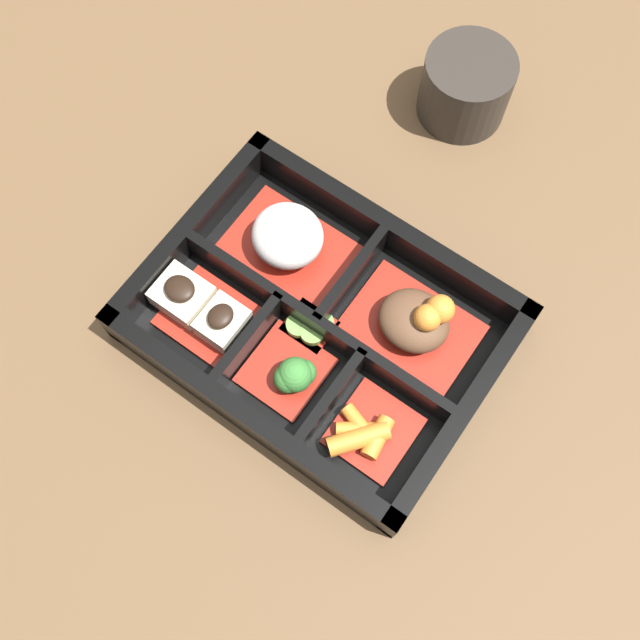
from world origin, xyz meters
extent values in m
plane|color=brown|center=(0.00, 0.00, 0.00)|extent=(3.00, 3.00, 0.00)
cube|color=black|center=(0.00, 0.00, 0.01)|extent=(0.28, 0.21, 0.01)
cube|color=black|center=(0.00, -0.10, 0.02)|extent=(0.28, 0.01, 0.04)
cube|color=black|center=(0.00, 0.10, 0.02)|extent=(0.28, 0.01, 0.04)
cube|color=black|center=(-0.13, 0.00, 0.02)|extent=(0.01, 0.21, 0.04)
cube|color=black|center=(0.13, 0.00, 0.02)|extent=(0.01, 0.21, 0.04)
cube|color=black|center=(0.00, -0.01, 0.02)|extent=(0.25, 0.01, 0.04)
cube|color=black|center=(-0.04, -0.05, 0.02)|extent=(0.01, 0.08, 0.04)
cube|color=black|center=(0.04, -0.05, 0.02)|extent=(0.01, 0.08, 0.04)
cube|color=black|center=(0.00, 0.04, 0.02)|extent=(0.01, 0.10, 0.04)
cube|color=maroon|center=(-0.06, 0.04, 0.01)|extent=(0.10, 0.07, 0.01)
ellipsoid|color=silver|center=(-0.06, 0.04, 0.04)|extent=(0.06, 0.06, 0.04)
cube|color=maroon|center=(0.06, 0.04, 0.01)|extent=(0.10, 0.07, 0.01)
ellipsoid|color=brown|center=(0.06, 0.04, 0.03)|extent=(0.06, 0.05, 0.03)
sphere|color=orange|center=(0.07, 0.04, 0.05)|extent=(0.02, 0.02, 0.02)
sphere|color=orange|center=(0.07, 0.05, 0.05)|extent=(0.02, 0.02, 0.02)
cube|color=maroon|center=(-0.08, -0.05, 0.01)|extent=(0.07, 0.06, 0.01)
cube|color=beige|center=(-0.10, -0.05, 0.02)|extent=(0.04, 0.04, 0.02)
ellipsoid|color=black|center=(-0.10, -0.05, 0.04)|extent=(0.03, 0.02, 0.01)
cube|color=beige|center=(-0.06, -0.05, 0.03)|extent=(0.03, 0.04, 0.02)
ellipsoid|color=black|center=(-0.06, -0.05, 0.04)|extent=(0.02, 0.02, 0.01)
cube|color=maroon|center=(0.00, -0.05, 0.01)|extent=(0.06, 0.06, 0.01)
sphere|color=#387A33|center=(0.01, -0.05, 0.03)|extent=(0.02, 0.02, 0.02)
sphere|color=#387A33|center=(0.01, -0.04, 0.03)|extent=(0.02, 0.02, 0.02)
sphere|color=#387A33|center=(0.01, -0.05, 0.03)|extent=(0.03, 0.03, 0.03)
cube|color=maroon|center=(0.08, -0.05, 0.01)|extent=(0.06, 0.06, 0.01)
cylinder|color=orange|center=(0.08, -0.06, 0.02)|extent=(0.04, 0.05, 0.02)
cylinder|color=orange|center=(0.07, -0.05, 0.02)|extent=(0.03, 0.03, 0.01)
cylinder|color=orange|center=(0.07, -0.05, 0.02)|extent=(0.04, 0.02, 0.01)
cylinder|color=orange|center=(0.09, -0.05, 0.02)|extent=(0.02, 0.03, 0.01)
cube|color=maroon|center=(-0.01, -0.01, 0.01)|extent=(0.04, 0.03, 0.01)
cylinder|color=#75A84C|center=(-0.01, -0.01, 0.02)|extent=(0.02, 0.02, 0.01)
cylinder|color=#75A84C|center=(0.00, -0.01, 0.02)|extent=(0.02, 0.02, 0.01)
cylinder|color=#75A84C|center=(-0.01, -0.01, 0.02)|extent=(0.02, 0.02, 0.01)
cylinder|color=#75A84C|center=(0.00, 0.00, 0.02)|extent=(0.02, 0.02, 0.00)
cylinder|color=#2D2823|center=(-0.02, 0.25, 0.03)|extent=(0.08, 0.08, 0.06)
cylinder|color=#597A38|center=(-0.02, 0.25, 0.06)|extent=(0.07, 0.07, 0.01)
camera|label=1|loc=(0.12, -0.17, 0.58)|focal=42.00mm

